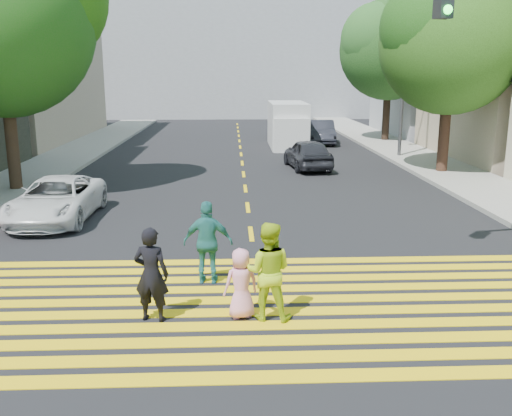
{
  "coord_description": "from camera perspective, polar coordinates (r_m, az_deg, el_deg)",
  "views": [
    {
      "loc": [
        -0.48,
        -8.25,
        4.06
      ],
      "look_at": [
        0.0,
        3.0,
        1.4
      ],
      "focal_mm": 40.0,
      "sensor_mm": 36.0,
      "label": 1
    }
  ],
  "objects": [
    {
      "name": "ground",
      "position": [
        9.21,
        0.82,
        -12.88
      ],
      "size": [
        120.0,
        120.0,
        0.0
      ],
      "primitive_type": "plane",
      "color": "black"
    },
    {
      "name": "sidewalk_left",
      "position": [
        31.55,
        -17.24,
        5.44
      ],
      "size": [
        3.0,
        40.0,
        0.15
      ],
      "primitive_type": "cube",
      "color": "gray",
      "rests_on": "ground"
    },
    {
      "name": "sidewalk_right",
      "position": [
        25.24,
        18.46,
        3.52
      ],
      "size": [
        3.0,
        60.0,
        0.15
      ],
      "primitive_type": "cube",
      "color": "gray",
      "rests_on": "ground"
    },
    {
      "name": "crosswalk",
      "position": [
        10.36,
        0.41,
        -9.74
      ],
      "size": [
        13.4,
        5.3,
        0.01
      ],
      "color": "yellow",
      "rests_on": "ground"
    },
    {
      "name": "lane_line",
      "position": [
        31.02,
        -1.55,
        5.78
      ],
      "size": [
        0.12,
        34.4,
        0.01
      ],
      "color": "yellow",
      "rests_on": "ground"
    },
    {
      "name": "building_right_grey",
      "position": [
        41.27,
        20.18,
        13.81
      ],
      "size": [
        10.0,
        10.0,
        10.0
      ],
      "primitive_type": "cube",
      "color": "gray",
      "rests_on": "ground"
    },
    {
      "name": "backdrop_block",
      "position": [
        56.28,
        -2.04,
        15.26
      ],
      "size": [
        30.0,
        8.0,
        12.0
      ],
      "primitive_type": "cube",
      "color": "gray",
      "rests_on": "ground"
    },
    {
      "name": "tree_left",
      "position": [
        21.45,
        -24.04,
        17.35
      ],
      "size": [
        7.58,
        7.36,
        8.88
      ],
      "rotation": [
        0.0,
        0.0,
        0.22
      ],
      "color": "#342515",
      "rests_on": "ground"
    },
    {
      "name": "tree_right_near",
      "position": [
        24.65,
        19.1,
        16.02
      ],
      "size": [
        6.59,
        6.3,
        8.18
      ],
      "rotation": [
        0.0,
        0.0,
        0.13
      ],
      "color": "#43271B",
      "rests_on": "ground"
    },
    {
      "name": "tree_right_far",
      "position": [
        35.66,
        13.32,
        15.65
      ],
      "size": [
        7.42,
        7.29,
        8.5
      ],
      "rotation": [
        0.0,
        0.0,
        0.29
      ],
      "color": "black",
      "rests_on": "ground"
    },
    {
      "name": "pedestrian_man",
      "position": [
        9.68,
        -10.43,
        -6.54
      ],
      "size": [
        0.66,
        0.51,
        1.62
      ],
      "primitive_type": "imported",
      "rotation": [
        0.0,
        0.0,
        2.92
      ],
      "color": "black",
      "rests_on": "ground"
    },
    {
      "name": "pedestrian_woman",
      "position": [
        9.58,
        1.2,
        -6.34
      ],
      "size": [
        0.92,
        0.78,
        1.69
      ],
      "primitive_type": "imported",
      "rotation": [
        0.0,
        0.0,
        2.95
      ],
      "color": "#B0D119",
      "rests_on": "ground"
    },
    {
      "name": "pedestrian_child",
      "position": [
        9.71,
        -1.5,
        -7.55
      ],
      "size": [
        0.68,
        0.55,
        1.22
      ],
      "primitive_type": "imported",
      "rotation": [
        0.0,
        0.0,
        3.45
      ],
      "color": "pink",
      "rests_on": "ground"
    },
    {
      "name": "pedestrian_extra",
      "position": [
        11.24,
        -4.82,
        -3.46
      ],
      "size": [
        1.0,
        0.49,
        1.66
      ],
      "primitive_type": "imported",
      "rotation": [
        0.0,
        0.0,
        3.06
      ],
      "color": "#287674",
      "rests_on": "ground"
    },
    {
      "name": "white_sedan",
      "position": [
        17.03,
        -19.32,
        0.81
      ],
      "size": [
        2.07,
        4.35,
        1.2
      ],
      "primitive_type": "imported",
      "rotation": [
        0.0,
        0.0,
        -0.02
      ],
      "color": "silver",
      "rests_on": "ground"
    },
    {
      "name": "dark_car_near",
      "position": [
        25.0,
        5.2,
        5.41
      ],
      "size": [
        1.97,
        4.0,
        1.31
      ],
      "primitive_type": "imported",
      "rotation": [
        0.0,
        0.0,
        3.25
      ],
      "color": "black",
      "rests_on": "ground"
    },
    {
      "name": "silver_car",
      "position": [
        38.45,
        3.0,
        8.18
      ],
      "size": [
        2.01,
        4.52,
        1.29
      ],
      "primitive_type": "imported",
      "rotation": [
        0.0,
        0.0,
        3.09
      ],
      "color": "gray",
      "rests_on": "ground"
    },
    {
      "name": "dark_car_parked",
      "position": [
        34.32,
        6.54,
        7.56
      ],
      "size": [
        1.76,
        4.24,
        1.36
      ],
      "primitive_type": "imported",
      "rotation": [
        0.0,
        0.0,
        -0.08
      ],
      "color": "black",
      "rests_on": "ground"
    },
    {
      "name": "white_van",
      "position": [
        32.39,
        3.21,
        8.17
      ],
      "size": [
        2.03,
        5.28,
        2.49
      ],
      "rotation": [
        0.0,
        0.0,
        -0.01
      ],
      "color": "silver",
      "rests_on": "ground"
    },
    {
      "name": "street_lamp",
      "position": [
        28.72,
        14.32,
        15.25
      ],
      "size": [
        2.06,
        0.26,
        9.13
      ],
      "rotation": [
        0.0,
        0.0,
        0.03
      ],
      "color": "#555559",
      "rests_on": "ground"
    }
  ]
}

